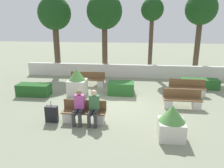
{
  "coord_description": "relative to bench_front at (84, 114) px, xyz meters",
  "views": [
    {
      "loc": [
        0.79,
        -9.49,
        3.84
      ],
      "look_at": [
        -0.36,
        0.5,
        0.9
      ],
      "focal_mm": 35.0,
      "sensor_mm": 36.0,
      "label": 1
    }
  ],
  "objects": [
    {
      "name": "bench_right_side",
      "position": [
        4.68,
        3.69,
        0.01
      ],
      "size": [
        1.88,
        0.48,
        0.84
      ],
      "rotation": [
        0.0,
        0.0,
        0.0
      ],
      "color": "brown",
      "rests_on": "ground_plane"
    },
    {
      "name": "bench_back",
      "position": [
        4.09,
        1.89,
        -0.0
      ],
      "size": [
        1.7,
        0.49,
        0.84
      ],
      "rotation": [
        0.0,
        0.0,
        0.15
      ],
      "color": "brown",
      "rests_on": "ground_plane"
    },
    {
      "name": "tree_center_left",
      "position": [
        -0.37,
        8.14,
        4.04
      ],
      "size": [
        2.48,
        2.48,
        5.69
      ],
      "color": "#473828",
      "rests_on": "ground_plane"
    },
    {
      "name": "hedge_block_near_right",
      "position": [
        5.66,
        5.03,
        -0.03
      ],
      "size": [
        2.13,
        0.72,
        0.57
      ],
      "color": "#286028",
      "rests_on": "ground_plane"
    },
    {
      "name": "person_seated_woman",
      "position": [
        0.42,
        -0.14,
        0.42
      ],
      "size": [
        0.38,
        0.64,
        1.33
      ],
      "color": "#333338",
      "rests_on": "ground_plane"
    },
    {
      "name": "suitcase",
      "position": [
        -1.26,
        -0.16,
        0.01
      ],
      "size": [
        0.47,
        0.23,
        0.85
      ],
      "color": "black",
      "rests_on": "ground_plane"
    },
    {
      "name": "tree_center_right",
      "position": [
        2.93,
        8.29,
        4.03
      ],
      "size": [
        1.56,
        1.56,
        5.34
      ],
      "color": "#473828",
      "rests_on": "ground_plane"
    },
    {
      "name": "tree_leftmost",
      "position": [
        -3.92,
        7.94,
        3.88
      ],
      "size": [
        2.33,
        2.33,
        5.49
      ],
      "color": "#473828",
      "rests_on": "ground_plane"
    },
    {
      "name": "planter_corner_right",
      "position": [
        3.2,
        -0.9,
        0.28
      ],
      "size": [
        0.88,
        0.88,
        1.18
      ],
      "color": "beige",
      "rests_on": "ground_plane"
    },
    {
      "name": "person_seated_man",
      "position": [
        -0.16,
        -0.14,
        0.41
      ],
      "size": [
        0.38,
        0.64,
        1.32
      ],
      "color": "#333338",
      "rests_on": "ground_plane"
    },
    {
      "name": "hedge_block_mid_left",
      "position": [
        -3.39,
        2.77,
        -0.01
      ],
      "size": [
        1.71,
        0.75,
        0.61
      ],
      "color": "#235623",
      "rests_on": "ground_plane"
    },
    {
      "name": "ground_plane",
      "position": [
        1.19,
        1.81,
        -0.32
      ],
      "size": [
        60.0,
        60.0,
        0.0
      ],
      "primitive_type": "plane",
      "color": "gray"
    },
    {
      "name": "tree_rightmost",
      "position": [
        6.21,
        8.51,
        4.14
      ],
      "size": [
        2.15,
        2.15,
        5.67
      ],
      "color": "#473828",
      "rests_on": "ground_plane"
    },
    {
      "name": "hedge_block_near_left",
      "position": [
        1.2,
        3.5,
        0.02
      ],
      "size": [
        1.36,
        0.89,
        0.66
      ],
      "color": "#286028",
      "rests_on": "ground_plane"
    },
    {
      "name": "bench_left_side",
      "position": [
        -0.96,
        4.79,
        0.02
      ],
      "size": [
        2.11,
        0.49,
        0.84
      ],
      "rotation": [
        0.0,
        0.0,
        0.18
      ],
      "color": "brown",
      "rests_on": "ground_plane"
    },
    {
      "name": "planter_corner_left",
      "position": [
        -1.13,
        3.2,
        0.37
      ],
      "size": [
        0.94,
        0.94,
        1.4
      ],
      "color": "beige",
      "rests_on": "ground_plane"
    },
    {
      "name": "bench_front",
      "position": [
        0.0,
        0.0,
        0.0
      ],
      "size": [
        1.71,
        0.49,
        0.84
      ],
      "color": "brown",
      "rests_on": "ground_plane"
    },
    {
      "name": "perimeter_wall",
      "position": [
        1.19,
        7.21,
        0.13
      ],
      "size": [
        14.07,
        0.3,
        0.89
      ],
      "color": "beige",
      "rests_on": "ground_plane"
    }
  ]
}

